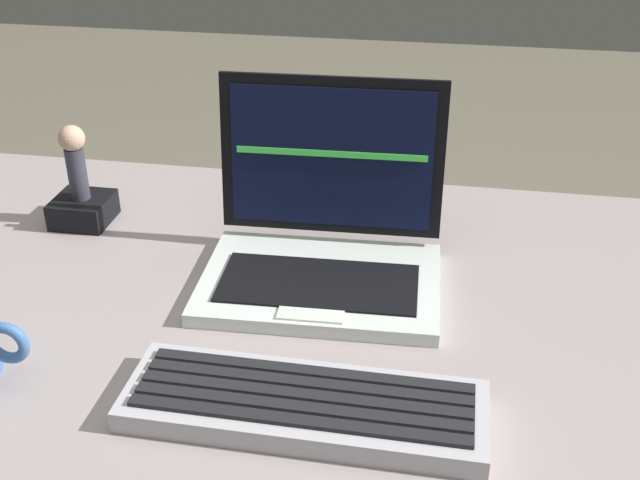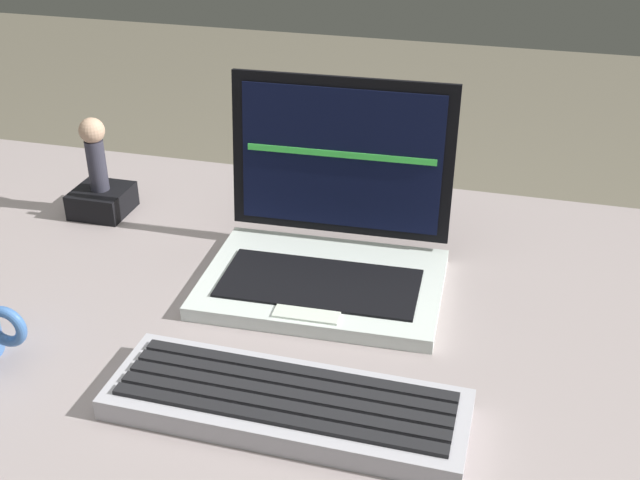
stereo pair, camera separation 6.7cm
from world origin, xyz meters
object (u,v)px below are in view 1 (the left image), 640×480
at_px(external_keyboard, 304,405).
at_px(figurine_stand, 83,210).
at_px(laptop_front, 324,242).
at_px(figurine, 75,157).

bearing_deg(external_keyboard, figurine_stand, 137.89).
bearing_deg(laptop_front, figurine, 166.32).
height_order(external_keyboard, figurine, figurine).
xyz_separation_m(laptop_front, figurine_stand, (-0.35, 0.08, -0.03)).
height_order(laptop_front, figurine, laptop_front).
height_order(laptop_front, figurine_stand, laptop_front).
relative_size(laptop_front, figurine_stand, 3.85).
distance_m(external_keyboard, figurine_stand, 0.50).
relative_size(figurine_stand, figurine, 0.72).
bearing_deg(laptop_front, external_keyboard, -84.68).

